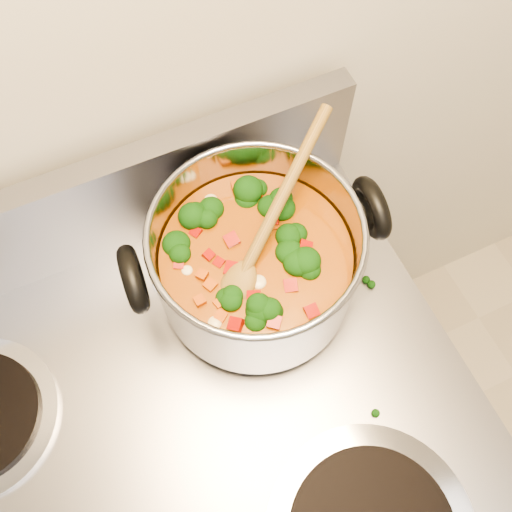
# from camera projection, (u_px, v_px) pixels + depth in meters

# --- Properties ---
(electric_range) EXTENTS (0.74, 0.67, 1.08)m
(electric_range) POSITION_uv_depth(u_px,v_px,m) (201.00, 496.00, 1.04)
(electric_range) COLOR gray
(electric_range) RESTS_ON ground
(stockpot) EXTENTS (0.30, 0.24, 0.15)m
(stockpot) POSITION_uv_depth(u_px,v_px,m) (256.00, 261.00, 0.66)
(stockpot) COLOR #A4A4AC
(stockpot) RESTS_ON electric_range
(wooden_spoon) EXTENTS (0.22, 0.17, 0.10)m
(wooden_spoon) POSITION_uv_depth(u_px,v_px,m) (260.00, 240.00, 0.63)
(wooden_spoon) COLOR brown
(wooden_spoon) RESTS_ON stockpot
(cooktop_crumbs) EXTENTS (0.16, 0.31, 0.01)m
(cooktop_crumbs) POSITION_uv_depth(u_px,v_px,m) (284.00, 296.00, 0.72)
(cooktop_crumbs) COLOR black
(cooktop_crumbs) RESTS_ON electric_range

